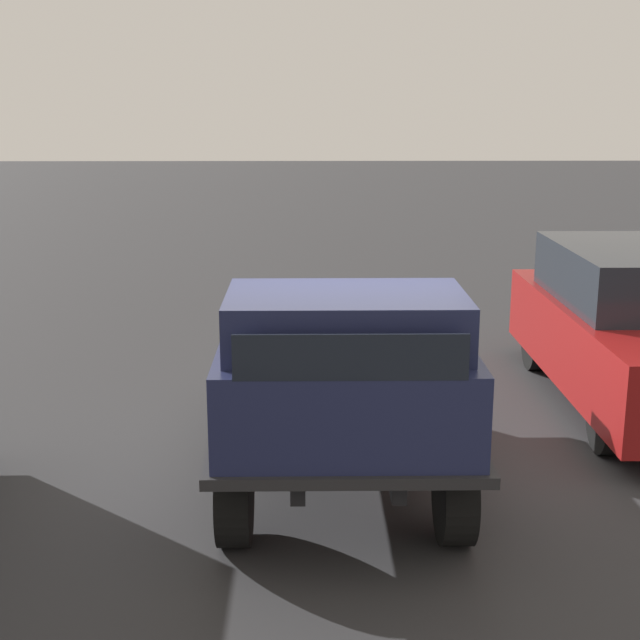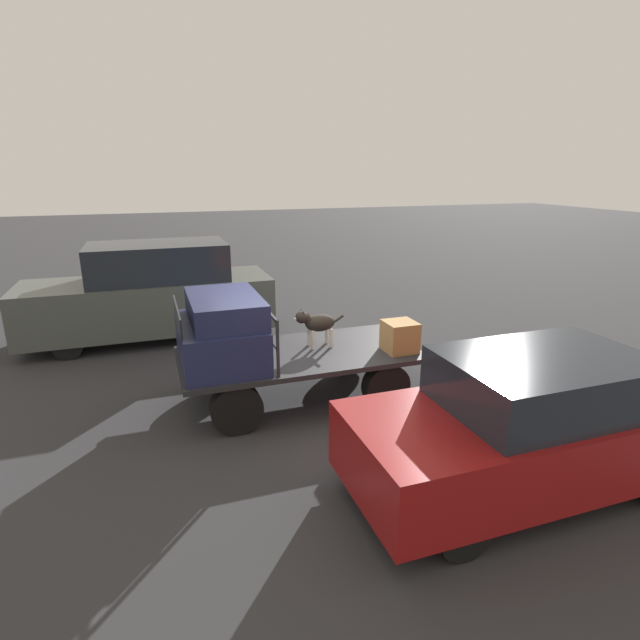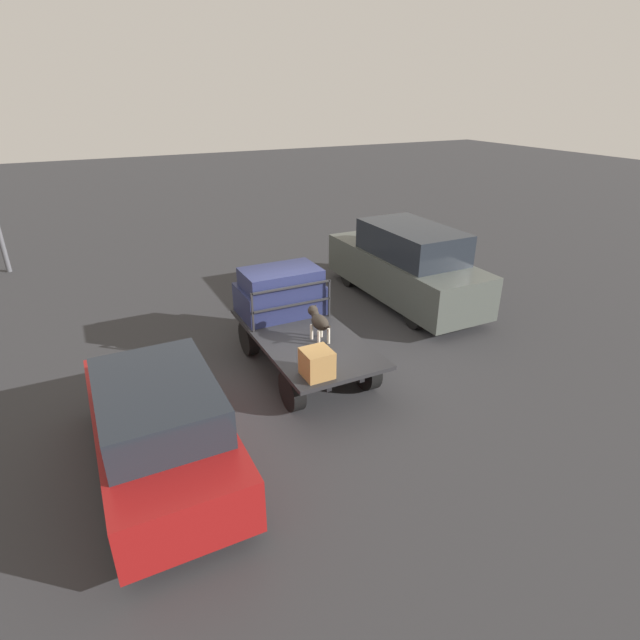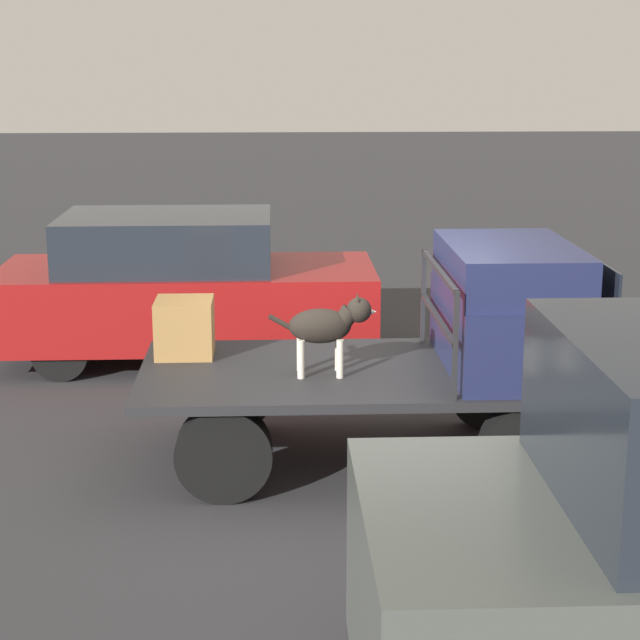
{
  "view_description": "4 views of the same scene",
  "coord_description": "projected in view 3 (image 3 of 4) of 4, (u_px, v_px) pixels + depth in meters",
  "views": [
    {
      "loc": [
        7.16,
        -0.27,
        3.17
      ],
      "look_at": [
        -0.42,
        -0.16,
        1.28
      ],
      "focal_mm": 50.0,
      "sensor_mm": 36.0,
      "label": 1
    },
    {
      "loc": [
        2.19,
        7.34,
        3.68
      ],
      "look_at": [
        -0.42,
        -0.16,
        1.28
      ],
      "focal_mm": 28.0,
      "sensor_mm": 36.0,
      "label": 2
    },
    {
      "loc": [
        -8.32,
        3.8,
        5.37
      ],
      "look_at": [
        -0.42,
        -0.16,
        1.28
      ],
      "focal_mm": 28.0,
      "sensor_mm": 36.0,
      "label": 3
    },
    {
      "loc": [
        -0.79,
        -8.62,
        3.39
      ],
      "look_at": [
        -0.42,
        -0.16,
        1.28
      ],
      "focal_mm": 60.0,
      "sensor_mm": 36.0,
      "label": 4
    }
  ],
  "objects": [
    {
      "name": "cargo_crate",
      "position": [
        317.0,
        363.0,
        8.63
      ],
      "size": [
        0.5,
        0.5,
        0.5
      ],
      "color": "olive",
      "rests_on": "flatbed_truck"
    },
    {
      "name": "dog",
      "position": [
        318.0,
        321.0,
        9.82
      ],
      "size": [
        0.89,
        0.29,
        0.68
      ],
      "rotation": [
        0.0,
        0.0,
        -0.17
      ],
      "color": "beige",
      "rests_on": "flatbed_truck"
    },
    {
      "name": "flatbed_truck",
      "position": [
        304.0,
        344.0,
        10.3
      ],
      "size": [
        3.85,
        1.92,
        0.82
      ],
      "color": "black",
      "rests_on": "ground"
    },
    {
      "name": "parked_sedan",
      "position": [
        160.0,
        425.0,
        7.42
      ],
      "size": [
        4.21,
        1.77,
        1.66
      ],
      "rotation": [
        0.0,
        0.0,
        -0.01
      ],
      "color": "black",
      "rests_on": "ground"
    },
    {
      "name": "truck_cab",
      "position": [
        280.0,
        292.0,
        11.0
      ],
      "size": [
        1.23,
        1.8,
        1.05
      ],
      "color": "#1E2347",
      "rests_on": "flatbed_truck"
    },
    {
      "name": "parked_pickup_far",
      "position": [
        406.0,
        265.0,
        13.54
      ],
      "size": [
        5.3,
        1.87,
        2.15
      ],
      "rotation": [
        0.0,
        0.0,
        0.18
      ],
      "color": "black",
      "rests_on": "ground"
    },
    {
      "name": "ground_plane",
      "position": [
        305.0,
        369.0,
        10.55
      ],
      "size": [
        80.0,
        80.0,
        0.0
      ],
      "primitive_type": "plane",
      "color": "#2D2D30"
    },
    {
      "name": "truck_headboard",
      "position": [
        292.0,
        299.0,
        10.44
      ],
      "size": [
        0.04,
        1.8,
        0.86
      ],
      "color": "#232326",
      "rests_on": "flatbed_truck"
    }
  ]
}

